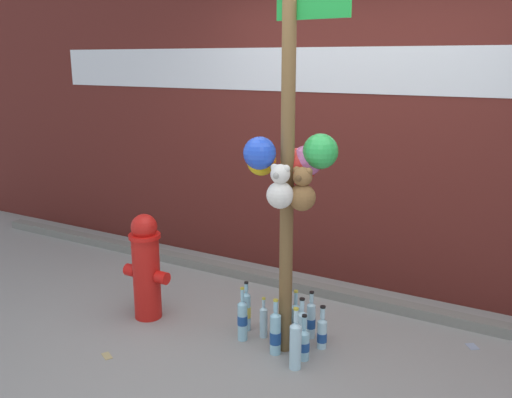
# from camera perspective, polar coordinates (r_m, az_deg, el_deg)

# --- Properties ---
(ground_plane) EXTENTS (14.00, 14.00, 0.00)m
(ground_plane) POSITION_cam_1_polar(r_m,az_deg,el_deg) (3.69, 1.16, -16.89)
(ground_plane) COLOR gray
(building_wall) EXTENTS (10.00, 0.21, 3.89)m
(building_wall) POSITION_cam_1_polar(r_m,az_deg,el_deg) (4.67, 11.33, 14.49)
(building_wall) COLOR #561E19
(building_wall) RESTS_ON ground_plane
(curb_strip) EXTENTS (8.00, 0.12, 0.08)m
(curb_strip) POSITION_cam_1_polar(r_m,az_deg,el_deg) (4.63, 8.34, -9.65)
(curb_strip) COLOR slate
(curb_strip) RESTS_ON ground_plane
(memorial_post) EXTENTS (0.70, 0.45, 2.71)m
(memorial_post) POSITION_cam_1_polar(r_m,az_deg,el_deg) (3.42, 3.64, 6.56)
(memorial_post) COLOR brown
(memorial_post) RESTS_ON ground_plane
(fire_hydrant) EXTENTS (0.39, 0.23, 0.81)m
(fire_hydrant) POSITION_cam_1_polar(r_m,az_deg,el_deg) (4.21, -11.31, -6.81)
(fire_hydrant) COLOR red
(fire_hydrant) RESTS_ON ground_plane
(bottle_0) EXTENTS (0.06, 0.06, 0.35)m
(bottle_0) POSITION_cam_1_polar(r_m,az_deg,el_deg) (3.97, 5.71, -12.28)
(bottle_0) COLOR #B2DBEA
(bottle_0) RESTS_ON ground_plane
(bottle_1) EXTENTS (0.06, 0.06, 0.30)m
(bottle_1) POSITION_cam_1_polar(r_m,az_deg,el_deg) (3.96, 0.80, -12.48)
(bottle_1) COLOR #B2DBEA
(bottle_1) RESTS_ON ground_plane
(bottle_2) EXTENTS (0.08, 0.08, 0.32)m
(bottle_2) POSITION_cam_1_polar(r_m,az_deg,el_deg) (3.71, 4.97, -14.67)
(bottle_2) COLOR #93CCE0
(bottle_2) RESTS_ON ground_plane
(bottle_3) EXTENTS (0.07, 0.07, 0.39)m
(bottle_3) POSITION_cam_1_polar(r_m,az_deg,el_deg) (3.88, 4.10, -12.59)
(bottle_3) COLOR #93CCE0
(bottle_3) RESTS_ON ground_plane
(bottle_4) EXTENTS (0.07, 0.07, 0.39)m
(bottle_4) POSITION_cam_1_polar(r_m,az_deg,el_deg) (3.91, -1.41, -12.33)
(bottle_4) COLOR #93CCE0
(bottle_4) RESTS_ON ground_plane
(bottle_5) EXTENTS (0.07, 0.07, 0.37)m
(bottle_5) POSITION_cam_1_polar(r_m,az_deg,el_deg) (4.04, -1.00, -11.44)
(bottle_5) COLOR #93CCE0
(bottle_5) RESTS_ON ground_plane
(bottle_6) EXTENTS (0.08, 0.08, 0.42)m
(bottle_6) POSITION_cam_1_polar(r_m,az_deg,el_deg) (3.59, 4.11, -14.74)
(bottle_6) COLOR #B2DBEA
(bottle_6) RESTS_ON ground_plane
(bottle_7) EXTENTS (0.07, 0.07, 0.39)m
(bottle_7) POSITION_cam_1_polar(r_m,az_deg,el_deg) (3.78, 4.74, -13.31)
(bottle_7) COLOR #B2DBEA
(bottle_7) RESTS_ON ground_plane
(bottle_8) EXTENTS (0.07, 0.07, 0.31)m
(bottle_8) POSITION_cam_1_polar(r_m,az_deg,el_deg) (3.86, 6.86, -13.54)
(bottle_8) COLOR #B2DBEA
(bottle_8) RESTS_ON ground_plane
(bottle_9) EXTENTS (0.08, 0.08, 0.39)m
(bottle_9) POSITION_cam_1_polar(r_m,az_deg,el_deg) (3.75, 2.02, -13.67)
(bottle_9) COLOR #93CCE0
(bottle_9) RESTS_ON ground_plane
(litter_1) EXTENTS (0.10, 0.11, 0.01)m
(litter_1) POSITION_cam_1_polar(r_m,az_deg,el_deg) (4.17, 21.49, -14.00)
(litter_1) COLOR #8C99B2
(litter_1) RESTS_ON ground_plane
(litter_2) EXTENTS (0.12, 0.13, 0.01)m
(litter_2) POSITION_cam_1_polar(r_m,az_deg,el_deg) (5.56, -7.86, -5.89)
(litter_2) COLOR tan
(litter_2) RESTS_ON ground_plane
(litter_3) EXTENTS (0.11, 0.09, 0.01)m
(litter_3) POSITION_cam_1_polar(r_m,az_deg,el_deg) (3.91, -15.17, -15.38)
(litter_3) COLOR tan
(litter_3) RESTS_ON ground_plane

